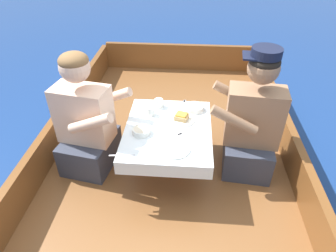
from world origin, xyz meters
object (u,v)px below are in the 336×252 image
(person_starboard, at_px, (252,124))
(sandwich, at_px, (182,116))
(coffee_cup_port, at_px, (151,111))
(person_port, at_px, (86,124))
(coffee_cup_starboard, at_px, (159,103))

(person_starboard, relative_size, sandwich, 8.53)
(sandwich, xyz_separation_m, coffee_cup_port, (-0.24, 0.05, 0.00))
(person_port, distance_m, sandwich, 0.72)
(coffee_cup_starboard, bearing_deg, person_starboard, -17.22)
(person_port, distance_m, coffee_cup_port, 0.50)
(sandwich, distance_m, coffee_cup_port, 0.25)
(person_port, bearing_deg, coffee_cup_starboard, 39.48)
(sandwich, relative_size, coffee_cup_port, 1.28)
(person_starboard, distance_m, coffee_cup_port, 0.77)
(person_starboard, bearing_deg, coffee_cup_port, -1.29)
(person_starboard, xyz_separation_m, coffee_cup_starboard, (-0.72, 0.22, 0.01))
(person_port, height_order, person_starboard, person_starboard)
(person_port, bearing_deg, coffee_cup_port, 29.47)
(person_port, height_order, coffee_cup_port, person_port)
(person_port, xyz_separation_m, coffee_cup_starboard, (0.52, 0.29, 0.03))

